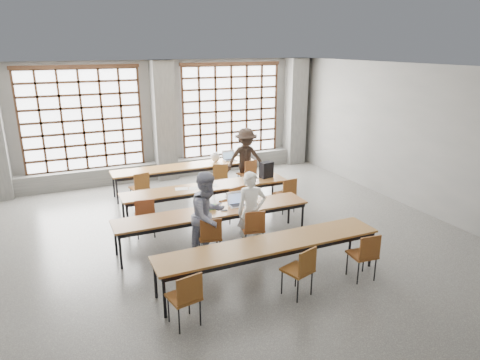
# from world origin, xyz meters

# --- Properties ---
(floor) EXTENTS (11.00, 11.00, 0.00)m
(floor) POSITION_xyz_m (0.00, 0.00, 0.00)
(floor) COLOR #4A4A48
(floor) RESTS_ON ground
(ceiling) EXTENTS (11.00, 11.00, 0.00)m
(ceiling) POSITION_xyz_m (0.00, 0.00, 3.50)
(ceiling) COLOR silver
(ceiling) RESTS_ON floor
(wall_back) EXTENTS (10.00, 0.00, 10.00)m
(wall_back) POSITION_xyz_m (0.00, 5.50, 1.75)
(wall_back) COLOR slate
(wall_back) RESTS_ON floor
(wall_right) EXTENTS (0.00, 11.00, 11.00)m
(wall_right) POSITION_xyz_m (5.00, 0.00, 1.75)
(wall_right) COLOR slate
(wall_right) RESTS_ON floor
(column_mid) EXTENTS (0.60, 0.55, 3.50)m
(column_mid) POSITION_xyz_m (0.00, 5.22, 1.75)
(column_mid) COLOR #525250
(column_mid) RESTS_ON floor
(column_right) EXTENTS (0.60, 0.55, 3.50)m
(column_right) POSITION_xyz_m (4.50, 5.22, 1.75)
(column_right) COLOR #525250
(column_right) RESTS_ON floor
(window_left) EXTENTS (3.32, 0.12, 3.00)m
(window_left) POSITION_xyz_m (-2.25, 5.42, 1.90)
(window_left) COLOR white
(window_left) RESTS_ON wall_back
(window_right) EXTENTS (3.32, 0.12, 3.00)m
(window_right) POSITION_xyz_m (2.25, 5.42, 1.90)
(window_right) COLOR white
(window_right) RESTS_ON wall_back
(sill_ledge) EXTENTS (9.80, 0.35, 0.50)m
(sill_ledge) POSITION_xyz_m (0.00, 5.30, 0.25)
(sill_ledge) COLOR #525250
(sill_ledge) RESTS_ON floor
(desk_row_a) EXTENTS (4.00, 0.70, 0.73)m
(desk_row_a) POSITION_xyz_m (0.18, 3.77, 0.66)
(desk_row_a) COLOR brown
(desk_row_a) RESTS_ON floor
(desk_row_b) EXTENTS (4.00, 0.70, 0.73)m
(desk_row_b) POSITION_xyz_m (0.12, 1.85, 0.66)
(desk_row_b) COLOR brown
(desk_row_b) RESTS_ON floor
(desk_row_c) EXTENTS (4.00, 0.70, 0.73)m
(desk_row_c) POSITION_xyz_m (-0.28, 0.34, 0.66)
(desk_row_c) COLOR brown
(desk_row_c) RESTS_ON floor
(desk_row_d) EXTENTS (4.00, 0.70, 0.73)m
(desk_row_d) POSITION_xyz_m (0.08, -1.43, 0.66)
(desk_row_d) COLOR brown
(desk_row_d) RESTS_ON floor
(chair_back_left) EXTENTS (0.50, 0.50, 0.88)m
(chair_back_left) POSITION_xyz_m (-1.20, 3.15, 0.54)
(chair_back_left) COLOR brown
(chair_back_left) RESTS_ON floor
(chair_back_mid) EXTENTS (0.53, 0.53, 0.88)m
(chair_back_mid) POSITION_xyz_m (0.96, 3.15, 0.54)
(chair_back_mid) COLOR brown
(chair_back_mid) RESTS_ON floor
(chair_back_right) EXTENTS (0.49, 0.50, 0.88)m
(chair_back_right) POSITION_xyz_m (1.80, 3.15, 0.54)
(chair_back_right) COLOR brown
(chair_back_right) RESTS_ON floor
(chair_mid_left) EXTENTS (0.47, 0.48, 0.88)m
(chair_mid_left) POSITION_xyz_m (-1.49, 1.23, 0.54)
(chair_mid_left) COLOR brown
(chair_mid_left) RESTS_ON floor
(chair_mid_centre) EXTENTS (0.50, 0.50, 0.88)m
(chair_mid_centre) POSITION_xyz_m (0.53, 1.23, 0.54)
(chair_mid_centre) COLOR brown
(chair_mid_centre) RESTS_ON floor
(chair_mid_right) EXTENTS (0.46, 0.47, 0.88)m
(chair_mid_right) POSITION_xyz_m (1.92, 1.23, 0.54)
(chair_mid_right) COLOR brown
(chair_mid_right) RESTS_ON floor
(chair_front_left) EXTENTS (0.49, 0.50, 0.88)m
(chair_front_left) POSITION_xyz_m (-0.59, -0.29, 0.54)
(chair_front_left) COLOR brown
(chair_front_left) RESTS_ON floor
(chair_front_right) EXTENTS (0.49, 0.50, 0.88)m
(chair_front_right) POSITION_xyz_m (0.31, -0.29, 0.54)
(chair_front_right) COLOR brown
(chair_front_right) RESTS_ON floor
(chair_near_left) EXTENTS (0.49, 0.49, 0.88)m
(chair_near_left) POSITION_xyz_m (-1.61, -2.06, 0.54)
(chair_near_left) COLOR brown
(chair_near_left) RESTS_ON floor
(chair_near_mid) EXTENTS (0.53, 0.53, 0.88)m
(chair_near_mid) POSITION_xyz_m (0.30, -2.05, 0.54)
(chair_near_mid) COLOR brown
(chair_near_mid) RESTS_ON floor
(chair_near_right) EXTENTS (0.45, 0.46, 0.88)m
(chair_near_right) POSITION_xyz_m (1.57, -2.06, 0.54)
(chair_near_right) COLOR brown
(chair_near_right) RESTS_ON floor
(student_male) EXTENTS (0.64, 0.49, 1.59)m
(student_male) POSITION_xyz_m (0.32, -0.16, 0.79)
(student_male) COLOR white
(student_male) RESTS_ON floor
(student_female) EXTENTS (1.03, 0.95, 1.71)m
(student_female) POSITION_xyz_m (-0.58, -0.16, 0.85)
(student_female) COLOR #1A1F4F
(student_female) RESTS_ON floor
(student_back) EXTENTS (1.17, 0.74, 1.74)m
(student_back) POSITION_xyz_m (1.78, 3.27, 0.87)
(student_back) COLOR black
(student_back) RESTS_ON floor
(laptop_front) EXTENTS (0.36, 0.31, 0.26)m
(laptop_front) POSITION_xyz_m (0.27, 0.45, 0.79)
(laptop_front) COLOR #B6B5BB
(laptop_front) RESTS_ON desk_row_c
(laptop_back) EXTENTS (0.37, 0.32, 0.26)m
(laptop_back) POSITION_xyz_m (1.53, 3.88, 0.79)
(laptop_back) COLOR silver
(laptop_back) RESTS_ON desk_row_a
(mouse) EXTENTS (0.10, 0.07, 0.04)m
(mouse) POSITION_xyz_m (0.67, 0.32, 0.75)
(mouse) COLOR silver
(mouse) RESTS_ON desk_row_c
(green_box) EXTENTS (0.25, 0.10, 0.09)m
(green_box) POSITION_xyz_m (-0.33, 0.42, 0.78)
(green_box) COLOR green
(green_box) RESTS_ON desk_row_c
(phone) EXTENTS (0.14, 0.10, 0.01)m
(phone) POSITION_xyz_m (-0.10, 0.24, 0.74)
(phone) COLOR black
(phone) RESTS_ON desk_row_c
(paper_sheet_a) EXTENTS (0.34, 0.27, 0.00)m
(paper_sheet_a) POSITION_xyz_m (-0.48, 1.90, 0.73)
(paper_sheet_a) COLOR white
(paper_sheet_a) RESTS_ON desk_row_b
(paper_sheet_b) EXTENTS (0.34, 0.29, 0.00)m
(paper_sheet_b) POSITION_xyz_m (-0.18, 1.80, 0.73)
(paper_sheet_b) COLOR white
(paper_sheet_b) RESTS_ON desk_row_b
(paper_sheet_c) EXTENTS (0.33, 0.26, 0.00)m
(paper_sheet_c) POSITION_xyz_m (0.22, 1.85, 0.73)
(paper_sheet_c) COLOR white
(paper_sheet_c) RESTS_ON desk_row_b
(backpack) EXTENTS (0.35, 0.26, 0.40)m
(backpack) POSITION_xyz_m (1.72, 1.90, 0.93)
(backpack) COLOR black
(backpack) RESTS_ON desk_row_b
(plastic_bag) EXTENTS (0.28, 0.24, 0.29)m
(plastic_bag) POSITION_xyz_m (1.08, 3.82, 0.87)
(plastic_bag) COLOR white
(plastic_bag) RESTS_ON desk_row_a
(red_pouch) EXTENTS (0.22, 0.14, 0.06)m
(red_pouch) POSITION_xyz_m (-1.62, -1.98, 0.50)
(red_pouch) COLOR #AA1E14
(red_pouch) RESTS_ON chair_near_left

